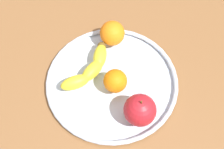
% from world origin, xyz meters
% --- Properties ---
extents(ground_plane, '(1.47, 1.47, 0.04)m').
position_xyz_m(ground_plane, '(0.00, 0.00, -0.02)').
color(ground_plane, brown).
extents(fruit_bowl, '(0.36, 0.36, 0.02)m').
position_xyz_m(fruit_bowl, '(0.00, 0.00, 0.01)').
color(fruit_bowl, silver).
rests_on(fruit_bowl, ground_plane).
extents(banana, '(0.18, 0.10, 0.04)m').
position_xyz_m(banana, '(0.00, 0.06, 0.04)').
color(banana, yellow).
rests_on(banana, fruit_bowl).
extents(apple, '(0.08, 0.08, 0.09)m').
position_xyz_m(apple, '(-0.07, -0.10, 0.06)').
color(apple, '#B11C26').
rests_on(apple, fruit_bowl).
extents(orange_back_right, '(0.06, 0.06, 0.06)m').
position_xyz_m(orange_back_right, '(-0.02, -0.01, 0.05)').
color(orange_back_right, orange).
rests_on(orange_back_right, fruit_bowl).
extents(orange_front_right, '(0.07, 0.07, 0.07)m').
position_xyz_m(orange_front_right, '(0.12, 0.05, 0.05)').
color(orange_front_right, orange).
rests_on(orange_front_right, fruit_bowl).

